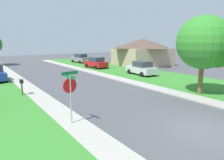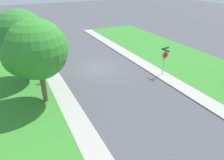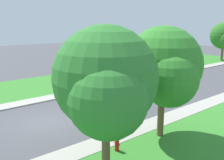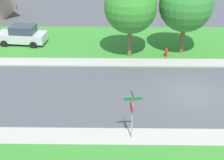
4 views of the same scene
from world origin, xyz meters
The scene contains 11 objects.
ground_plane centered at (0.00, 0.00, 0.00)m, with size 120.00×120.00×0.00m, color #4C4C51.
sidewalk_east centered at (4.70, 12.00, 0.05)m, with size 1.40×56.00×0.10m, color #ADA89E.
lawn_east centered at (9.40, 12.00, 0.04)m, with size 8.00×56.00×0.08m, color #38842D.
sidewalk_west centered at (-4.70, 12.00, 0.05)m, with size 1.40×56.00×0.10m, color #ADA89E.
stop_sign_far_corner centered at (-4.81, 4.34, 1.89)m, with size 0.91×0.91×2.77m.
car_silver_driveway_right centered at (8.61, 13.57, 0.87)m, with size 2.36×4.46×1.76m.
car_grey_near_corner centered at (8.78, 30.94, 0.87)m, with size 2.35×4.45×1.76m.
car_red_across_road centered at (7.32, 22.50, 0.87)m, with size 2.22×4.39×1.76m.
tree_sidewalk_mid centered at (6.32, 3.90, 3.97)m, with size 4.42×4.11×6.17m.
house_right_setback centered at (15.88, 21.23, 2.38)m, with size 9.52×8.40×4.60m.
mailbox centered at (-5.69, 11.63, 1.01)m, with size 0.27×0.49×1.31m.
Camera 1 is at (-8.75, -4.98, 4.25)m, focal length 32.77 mm.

